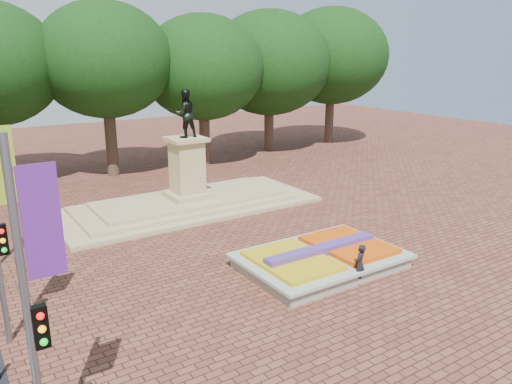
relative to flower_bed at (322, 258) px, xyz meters
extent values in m
plane|color=brown|center=(-1.03, 2.00, -0.38)|extent=(90.00, 90.00, 0.00)
cube|color=gray|center=(-0.03, 0.00, -0.15)|extent=(6.00, 4.00, 0.45)
cube|color=#A2AC9C|center=(-0.03, 0.00, 0.12)|extent=(6.30, 4.30, 0.12)
cube|color=#FF630E|center=(1.42, 0.00, 0.25)|extent=(2.60, 3.40, 0.22)
cube|color=yellow|center=(-1.48, 0.00, 0.24)|extent=(2.60, 3.40, 0.18)
cube|color=#422D7B|center=(-0.03, 0.00, 0.34)|extent=(5.20, 0.55, 0.38)
cube|color=tan|center=(-1.03, 10.00, -0.28)|extent=(14.00, 6.00, 0.20)
cube|color=tan|center=(-1.03, 10.00, -0.08)|extent=(12.00, 5.00, 0.20)
cube|color=tan|center=(-1.03, 10.00, 0.12)|extent=(10.00, 4.00, 0.20)
cube|color=tan|center=(-1.03, 10.00, 0.37)|extent=(2.20, 2.20, 0.30)
cube|color=tan|center=(-1.03, 10.00, 1.92)|extent=(1.50, 1.50, 2.80)
cube|color=tan|center=(-1.03, 10.00, 3.42)|extent=(1.90, 1.90, 0.20)
imported|color=black|center=(-1.03, 10.00, 4.77)|extent=(1.22, 0.95, 2.50)
cylinder|color=#3B2D20|center=(-2.03, 20.00, 1.62)|extent=(0.80, 0.80, 4.00)
ellipsoid|color=black|center=(-2.03, 20.00, 6.32)|extent=(8.80, 8.80, 7.48)
cylinder|color=#3B2D20|center=(4.97, 20.00, 1.62)|extent=(0.80, 0.80, 4.00)
ellipsoid|color=black|center=(4.97, 20.00, 6.32)|extent=(8.80, 8.80, 7.48)
cylinder|color=#3B2D20|center=(11.97, 20.00, 1.62)|extent=(0.80, 0.80, 4.00)
ellipsoid|color=black|center=(11.97, 20.00, 6.32)|extent=(8.80, 8.80, 7.48)
cylinder|color=#3B2D20|center=(18.97, 20.00, 1.62)|extent=(0.80, 0.80, 4.00)
ellipsoid|color=black|center=(18.97, 20.00, 6.32)|extent=(8.80, 8.80, 7.48)
cylinder|color=slate|center=(-11.23, -4.50, 3.12)|extent=(0.16, 0.16, 7.00)
cube|color=#5A1F81|center=(-10.78, -4.50, 4.92)|extent=(0.70, 0.04, 2.20)
cube|color=#90AB22|center=(-10.78, 1.00, 4.92)|extent=(0.70, 0.04, 2.20)
cube|color=black|center=(-11.03, -4.50, 2.82)|extent=(0.28, 0.18, 0.90)
cube|color=black|center=(-11.03, 1.00, 2.82)|extent=(0.28, 0.18, 0.90)
imported|color=black|center=(0.20, -1.89, 0.39)|extent=(0.67, 0.58, 1.54)
camera|label=1|loc=(-12.22, -13.94, 7.97)|focal=35.00mm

